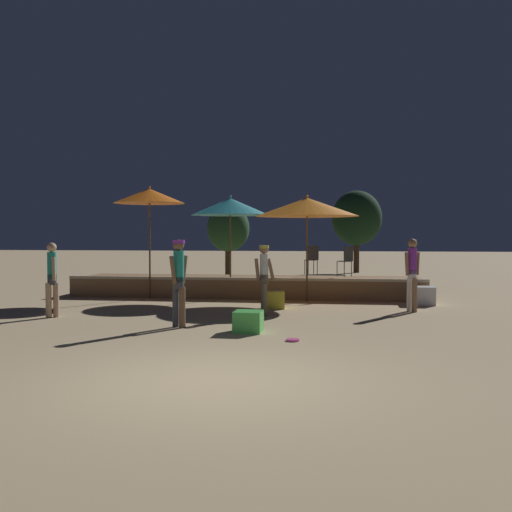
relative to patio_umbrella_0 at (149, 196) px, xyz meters
name	(u,v)px	position (x,y,z in m)	size (l,w,h in m)	color
ground_plane	(214,380)	(3.80, -9.02, -3.00)	(120.00, 120.00, 0.00)	tan
wooden_deck	(248,286)	(2.72, 1.26, -2.72)	(10.52, 2.37, 0.64)	olive
patio_umbrella_0	(149,196)	(0.00, 0.00, 0.00)	(2.06, 2.06, 3.30)	brown
patio_umbrella_1	(307,207)	(4.60, -0.13, -0.36)	(2.89, 2.89, 2.98)	brown
patio_umbrella_2	(230,207)	(2.32, 0.42, -0.30)	(2.30, 2.30, 3.03)	brown
cube_seat_0	(275,300)	(3.86, -1.77, -2.77)	(0.52, 0.52, 0.45)	yellow
cube_seat_1	(423,295)	(7.72, -0.41, -2.76)	(0.65, 0.65, 0.48)	white
cube_seat_2	(248,322)	(3.70, -5.36, -2.80)	(0.54, 0.54, 0.41)	#4CC651
person_0	(264,277)	(3.73, -3.02, -2.10)	(0.48, 0.28, 1.63)	#72664C
person_1	(52,277)	(-0.98, -4.01, -2.09)	(0.38, 0.43, 1.69)	tan
person_2	(412,272)	(7.22, -1.95, -2.03)	(0.42, 0.33, 1.77)	white
person_3	(179,278)	(2.24, -5.00, -1.99)	(0.30, 0.51, 1.77)	#3F3F47
bistro_chair_0	(312,257)	(4.68, 1.68, -1.82)	(0.45, 0.45, 0.90)	#2D3338
bistro_chair_1	(347,258)	(5.72, 0.95, -1.82)	(0.48, 0.48, 0.90)	#2D3338
frisbee_disc	(293,340)	(4.61, -6.18, -2.98)	(0.24, 0.24, 0.03)	#E54C99
background_tree_0	(357,218)	(6.51, 12.60, -0.30)	(2.47, 2.47, 4.08)	#3D2B1C
background_tree_1	(228,229)	(0.63, 9.35, -0.84)	(1.93, 1.93, 3.24)	#3D2B1C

